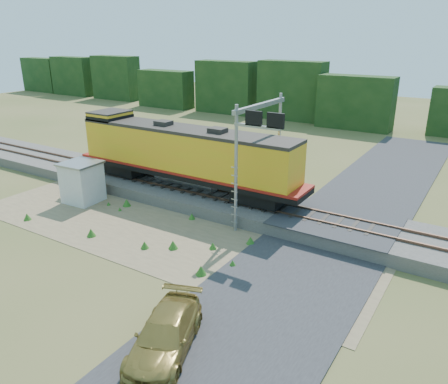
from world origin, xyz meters
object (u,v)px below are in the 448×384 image
Objects in this scene: locomotive at (182,154)px; shed at (82,182)px; car at (165,335)px; signal_gantry at (260,133)px.

shed is at bearing -141.28° from locomotive.
locomotive reaches higher than car.
locomotive is at bearing 173.98° from signal_gantry.
shed is 17.20m from car.
locomotive is 2.40× the size of signal_gantry.
shed reaches higher than car.
locomotive is at bearing 104.39° from car.
car is (2.83, -12.56, -4.92)m from signal_gantry.
locomotive is 6.90m from signal_gantry.
shed is at bearing -162.79° from signal_gantry.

